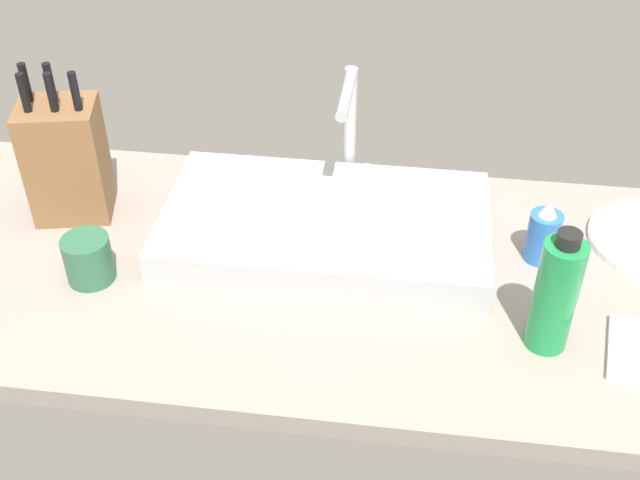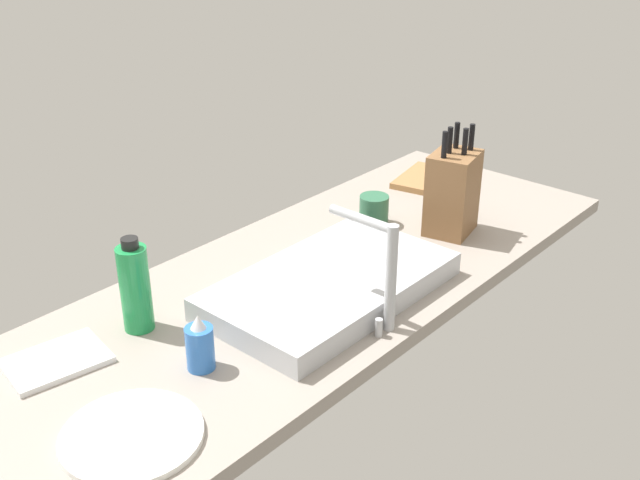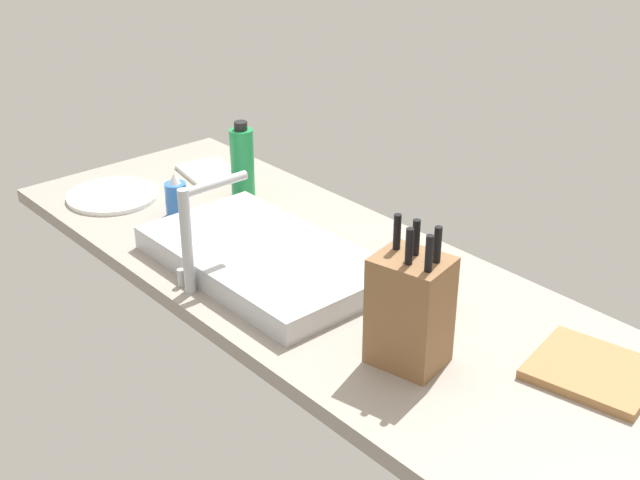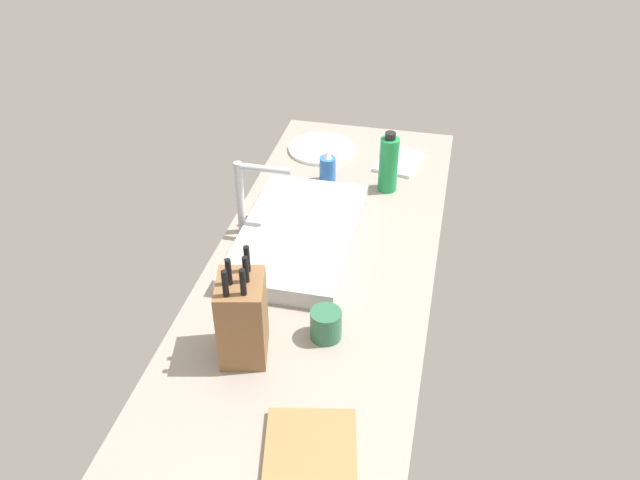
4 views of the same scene
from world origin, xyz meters
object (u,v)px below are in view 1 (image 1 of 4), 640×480
at_px(water_bottle, 556,294).
at_px(faucet, 350,121).
at_px(sink_basin, 325,224).
at_px(coffee_mug, 88,259).
at_px(soap_bottle, 543,234).
at_px(knife_block, 66,159).

bearing_deg(water_bottle, faucet, 132.37).
relative_size(sink_basin, coffee_mug, 7.07).
height_order(faucet, soap_bottle, faucet).
bearing_deg(water_bottle, soap_bottle, 87.79).
distance_m(knife_block, water_bottle, 0.87).
bearing_deg(knife_block, sink_basin, -14.67).
bearing_deg(water_bottle, sink_basin, 149.42).
bearing_deg(coffee_mug, knife_block, 117.84).
relative_size(faucet, soap_bottle, 2.03).
distance_m(sink_basin, knife_block, 0.48).
bearing_deg(coffee_mug, faucet, 39.02).
height_order(sink_basin, knife_block, knife_block).
relative_size(knife_block, coffee_mug, 3.56).
distance_m(water_bottle, coffee_mug, 0.74).
relative_size(soap_bottle, coffee_mug, 1.47).
height_order(sink_basin, faucet, faucet).
distance_m(faucet, coffee_mug, 0.52).
xyz_separation_m(sink_basin, coffee_mug, (-0.37, -0.16, 0.01)).
height_order(knife_block, coffee_mug, knife_block).
xyz_separation_m(soap_bottle, coffee_mug, (-0.75, -0.15, -0.01)).
distance_m(knife_block, coffee_mug, 0.22).
xyz_separation_m(knife_block, coffee_mug, (0.10, -0.18, -0.07)).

